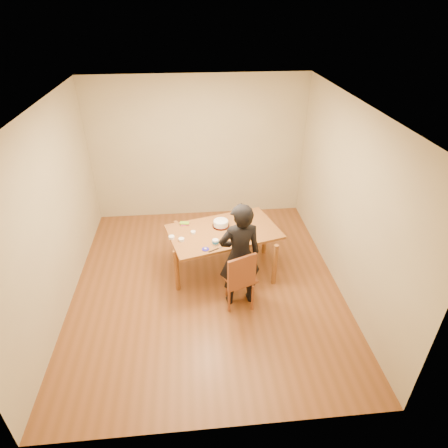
{
  "coord_description": "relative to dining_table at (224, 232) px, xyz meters",
  "views": [
    {
      "loc": [
        -0.16,
        -4.43,
        3.83
      ],
      "look_at": [
        0.29,
        0.3,
        0.9
      ],
      "focal_mm": 30.0,
      "sensor_mm": 36.0,
      "label": 1
    }
  ],
  "objects": [
    {
      "name": "cake",
      "position": [
        -0.03,
        0.13,
        0.08
      ],
      "size": [
        0.23,
        0.23,
        0.07
      ],
      "primitive_type": "cylinder",
      "color": "white",
      "rests_on": "cake_plate"
    },
    {
      "name": "person",
      "position": [
        0.15,
        -0.73,
        0.07
      ],
      "size": [
        0.63,
        0.45,
        1.6
      ],
      "primitive_type": "imported",
      "rotation": [
        0.0,
        0.0,
        3.26
      ],
      "color": "black",
      "rests_on": "floor"
    },
    {
      "name": "frosting_tub",
      "position": [
        -0.15,
        -0.35,
        0.06
      ],
      "size": [
        0.09,
        0.09,
        0.08
      ],
      "primitive_type": "cylinder",
      "color": "white",
      "rests_on": "dining_table"
    },
    {
      "name": "dining_table",
      "position": [
        0.0,
        0.0,
        0.0
      ],
      "size": [
        1.83,
        1.36,
        0.04
      ],
      "primitive_type": "cube",
      "rotation": [
        0.0,
        0.0,
        0.26
      ],
      "color": "brown",
      "rests_on": "floor"
    },
    {
      "name": "frosting_lid",
      "position": [
        -0.3,
        -0.47,
        0.02
      ],
      "size": [
        0.1,
        0.1,
        0.01
      ],
      "primitive_type": "cylinder",
      "color": "#1F189E",
      "rests_on": "dining_table"
    },
    {
      "name": "dining_chair",
      "position": [
        0.15,
        -0.77,
        -0.28
      ],
      "size": [
        0.5,
        0.5,
        0.04
      ],
      "primitive_type": "cube",
      "rotation": [
        0.0,
        0.0,
        0.39
      ],
      "color": "brown",
      "rests_on": "floor"
    },
    {
      "name": "ramekin_yellow",
      "position": [
        -0.47,
        -0.03,
        0.04
      ],
      "size": [
        0.07,
        0.07,
        0.04
      ],
      "primitive_type": "cylinder",
      "color": "white",
      "rests_on": "dining_table"
    },
    {
      "name": "ramekin_multi",
      "position": [
        -0.79,
        -0.14,
        0.04
      ],
      "size": [
        0.09,
        0.09,
        0.04
      ],
      "primitive_type": "cylinder",
      "color": "white",
      "rests_on": "dining_table"
    },
    {
      "name": "ramekin_green",
      "position": [
        -0.64,
        -0.21,
        0.04
      ],
      "size": [
        0.08,
        0.08,
        0.04
      ],
      "primitive_type": "cylinder",
      "color": "white",
      "rests_on": "dining_table"
    },
    {
      "name": "frosting_dollop",
      "position": [
        -0.3,
        -0.47,
        0.04
      ],
      "size": [
        0.04,
        0.04,
        0.02
      ],
      "primitive_type": "ellipsoid",
      "color": "white",
      "rests_on": "frosting_lid"
    },
    {
      "name": "candy_box_pink",
      "position": [
        -0.59,
        0.23,
        0.03
      ],
      "size": [
        0.13,
        0.07,
        0.02
      ],
      "primitive_type": "cube",
      "rotation": [
        0.0,
        0.0,
        0.03
      ],
      "color": "#E73670",
      "rests_on": "dining_table"
    },
    {
      "name": "room_shell",
      "position": [
        -0.29,
        -0.01,
        0.62
      ],
      "size": [
        4.0,
        4.5,
        2.7
      ],
      "color": "brown",
      "rests_on": "ground"
    },
    {
      "name": "frosting_dome",
      "position": [
        -0.03,
        0.13,
        0.13
      ],
      "size": [
        0.22,
        0.22,
        0.03
      ],
      "primitive_type": "ellipsoid",
      "color": "white",
      "rests_on": "cake"
    },
    {
      "name": "candy_box_green",
      "position": [
        -0.59,
        0.23,
        0.05
      ],
      "size": [
        0.15,
        0.09,
        0.02
      ],
      "primitive_type": "cube",
      "rotation": [
        0.0,
        0.0,
        -0.14
      ],
      "color": "#1B9321",
      "rests_on": "candy_box_pink"
    },
    {
      "name": "spatula",
      "position": [
        -0.19,
        -0.5,
        0.02
      ],
      "size": [
        0.15,
        0.09,
        0.01
      ],
      "primitive_type": "cube",
      "rotation": [
        0.0,
        0.0,
        0.5
      ],
      "color": "black",
      "rests_on": "dining_table"
    },
    {
      "name": "cake_plate",
      "position": [
        -0.03,
        0.13,
        0.03
      ],
      "size": [
        0.26,
        0.26,
        0.02
      ],
      "primitive_type": "cylinder",
      "color": "red",
      "rests_on": "dining_table"
    }
  ]
}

